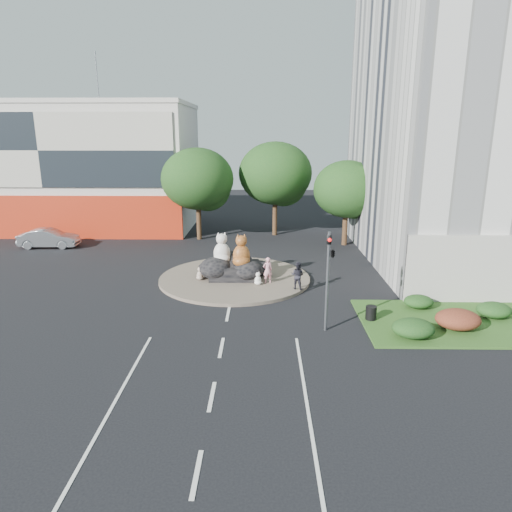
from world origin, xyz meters
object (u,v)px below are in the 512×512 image
Objects in this scene: pedestrian_dark at (297,275)px; litter_bin at (371,313)px; parked_car at (49,238)px; kitten_white at (258,278)px; cat_tabby at (241,250)px; cat_white at (222,248)px; pedestrian_pink at (268,270)px; kitten_calico at (200,273)px.

litter_bin is (3.50, -4.52, -0.58)m from pedestrian_dark.
kitten_white is at bearing -121.72° from parked_car.
parked_car is at bearing 141.71° from cat_tabby.
cat_white is at bearing -120.77° from parked_car.
pedestrian_dark is (3.52, -1.88, -1.11)m from cat_tabby.
pedestrian_dark is (2.43, -0.78, 0.44)m from kitten_white.
litter_bin is at bearing -73.95° from kitten_white.
litter_bin is at bearing -47.49° from cat_white.
litter_bin is at bearing 114.56° from pedestrian_pink.
cat_tabby is at bearing 102.54° from kitten_white.
parked_car is (-14.16, 9.23, 0.18)m from kitten_calico.
kitten_white is at bearing 8.61° from pedestrian_pink.
cat_tabby reaches higher than parked_car.
pedestrian_pink is at bearing -4.69° from kitten_white.
cat_tabby is at bearing -32.02° from cat_white.
parked_car is (-16.88, 9.09, -1.36)m from cat_tabby.
cat_tabby is 2.18m from pedestrian_pink.
parked_car is at bearing 118.31° from kitten_white.
cat_tabby is at bearing -3.21° from pedestrian_dark.
pedestrian_pink is (4.42, -0.63, 0.42)m from kitten_calico.
parked_car is at bearing -46.82° from pedestrian_pink.
kitten_white is 0.49× the size of pedestrian_dark.
kitten_white is 0.81m from pedestrian_pink.
kitten_white is 0.17× the size of parked_car.
parked_car is 28.48m from litter_bin.
cat_white is 11.02m from litter_bin.
pedestrian_dark is at bearing 127.73° from litter_bin.
cat_tabby is 2.48× the size of kitten_calico.
cat_white is 2.46× the size of kitten_calico.
kitten_calico reaches higher than litter_bin.
cat_white reaches higher than parked_car.
pedestrian_dark reaches higher than kitten_white.
cat_white is 3.50m from pedestrian_pink.
cat_tabby reaches higher than kitten_calico.
cat_tabby is at bearing 137.62° from litter_bin.
pedestrian_dark is at bearing 130.03° from pedestrian_pink.
pedestrian_pink is 0.35× the size of parked_car.
cat_tabby reaches higher than pedestrian_pink.
pedestrian_pink is 21.04m from parked_car.
litter_bin is at bearing -125.12° from parked_car.
kitten_white is 1.18× the size of litter_bin.
cat_tabby is at bearing -43.49° from pedestrian_pink.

